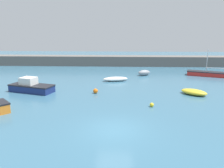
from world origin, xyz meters
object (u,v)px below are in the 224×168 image
Objects in this scene: motorboat_with_cabin at (31,87)px; mooring_buoy_yellow at (152,105)px; fishing_dinghy_green at (144,73)px; sailboat_short_mast at (206,74)px; rowboat_blue_near at (115,79)px; rowboat_white_midwater at (194,92)px; mooring_buoy_orange at (96,91)px.

motorboat_with_cabin is 14.35× the size of mooring_buoy_yellow.
sailboat_short_mast is (9.19, -0.01, -0.06)m from fishing_dinghy_green.
rowboat_blue_near is (-4.22, -4.11, -0.12)m from fishing_dinghy_green.
rowboat_white_midwater is 10.38m from mooring_buoy_orange.
fishing_dinghy_green is at bearing 20.63° from sailboat_short_mast.
rowboat_white_midwater is 10.43m from rowboat_blue_near.
rowboat_blue_near is at bearing -178.03° from rowboat_white_midwater.
fishing_dinghy_green is 5.89m from rowboat_blue_near.
motorboat_with_cabin reaches higher than mooring_buoy_yellow.
mooring_buoy_yellow is (5.46, -4.11, -0.07)m from mooring_buoy_orange.
fishing_dinghy_green is 0.62× the size of rowboat_blue_near.
fishing_dinghy_green is at bearing 58.76° from mooring_buoy_orange.
rowboat_blue_near is at bearing 48.99° from motorboat_with_cabin.
motorboat_with_cabin reaches higher than mooring_buoy_orange.
mooring_buoy_yellow is at bearing -2.66° from motorboat_with_cabin.
sailboat_short_mast is (13.41, 4.10, 0.07)m from rowboat_blue_near.
motorboat_with_cabin is at bearing 9.68° from fishing_dinghy_green.
sailboat_short_mast is (4.97, 10.24, 0.07)m from rowboat_white_midwater.
fishing_dinghy_green is (-4.21, 10.25, 0.13)m from rowboat_white_midwater.
rowboat_blue_near is 0.63× the size of sailboat_short_mast.
sailboat_short_mast is 18.42m from mooring_buoy_orange.
sailboat_short_mast reaches higher than fishing_dinghy_green.
sailboat_short_mast is 11.00× the size of mooring_buoy_orange.
mooring_buoy_yellow is (-9.90, -14.28, -0.17)m from sailboat_short_mast.
mooring_buoy_orange is (7.14, -0.31, -0.31)m from motorboat_with_cabin.
fishing_dinghy_green is at bearing 87.15° from mooring_buoy_yellow.
fishing_dinghy_green is at bearing 53.21° from motorboat_with_cabin.
mooring_buoy_yellow is at bearing -102.66° from rowboat_white_midwater.
mooring_buoy_orange is at bearing 31.92° from fishing_dinghy_green.
sailboat_short_mast reaches higher than mooring_buoy_yellow.
rowboat_white_midwater is at bearing -0.44° from mooring_buoy_orange.
sailboat_short_mast is at bearing 33.50° from mooring_buoy_orange.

